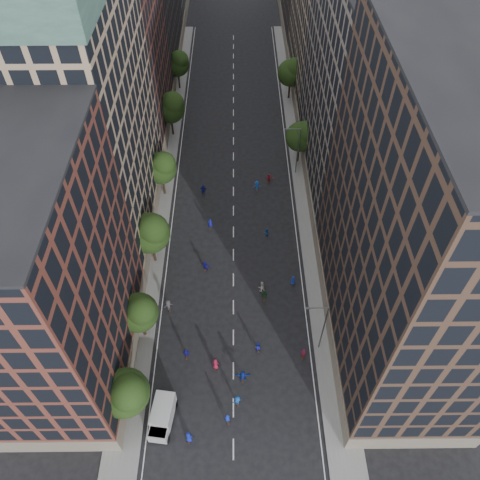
{
  "coord_description": "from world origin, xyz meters",
  "views": [
    {
      "loc": [
        0.57,
        -16.03,
        52.63
      ],
      "look_at": [
        0.97,
        28.1,
        2.0
      ],
      "focal_mm": 35.0,
      "sensor_mm": 36.0,
      "label": 1
    }
  ],
  "objects": [
    {
      "name": "skater_17",
      "position": [
        5.96,
        42.69,
        0.81
      ],
      "size": [
        1.58,
        1.0,
        1.62
      ],
      "primitive_type": "imported",
      "rotation": [
        0.0,
        0.0,
        2.77
      ],
      "color": "#AE1D2D",
      "rests_on": "ground"
    },
    {
      "name": "tree_left_2",
      "position": [
        -10.99,
        25.83,
        6.36
      ],
      "size": [
        5.6,
        5.6,
        9.45
      ],
      "color": "black",
      "rests_on": "ground"
    },
    {
      "name": "skater_14",
      "position": [
        4.94,
        30.52,
        0.8
      ],
      "size": [
        0.86,
        0.71,
        1.61
      ],
      "primitive_type": "imported",
      "rotation": [
        0.0,
        0.0,
        3.0
      ],
      "color": "#13489E",
      "rests_on": "ground"
    },
    {
      "name": "skater_4",
      "position": [
        -5.7,
        10.9,
        0.83
      ],
      "size": [
        0.99,
        0.43,
        1.67
      ],
      "primitive_type": "imported",
      "rotation": [
        0.0,
        0.0,
        3.12
      ],
      "color": "#171295",
      "rests_on": "ground"
    },
    {
      "name": "skater_13",
      "position": [
        -3.5,
        32.32,
        0.95
      ],
      "size": [
        0.72,
        0.5,
        1.9
      ],
      "primitive_type": "imported",
      "rotation": [
        0.0,
        0.0,
        3.07
      ],
      "color": "#121895",
      "rests_on": "ground"
    },
    {
      "name": "tree_right_a",
      "position": [
        11.38,
        47.85,
        5.63
      ],
      "size": [
        5.0,
        5.0,
        8.39
      ],
      "color": "black",
      "rests_on": "ground"
    },
    {
      "name": "skater_8",
      "position": [
        3.81,
        20.6,
        0.93
      ],
      "size": [
        1.1,
        0.98,
        1.87
      ],
      "primitive_type": "imported",
      "rotation": [
        0.0,
        0.0,
        3.5
      ],
      "color": "silver",
      "rests_on": "ground"
    },
    {
      "name": "skater_2",
      "position": [
        2.98,
        11.75,
        0.79
      ],
      "size": [
        0.9,
        0.78,
        1.57
      ],
      "primitive_type": "imported",
      "rotation": [
        0.0,
        0.0,
        3.42
      ],
      "color": "#1720BC",
      "rests_on": "ground"
    },
    {
      "name": "streetlamp_far",
      "position": [
        10.37,
        45.0,
        5.17
      ],
      "size": [
        2.64,
        0.22,
        9.06
      ],
      "color": "#595B60",
      "rests_on": "ground"
    },
    {
      "name": "sidewalk_left",
      "position": [
        -12.0,
        47.5,
        0.07
      ],
      "size": [
        4.0,
        105.0,
        0.15
      ],
      "primitive_type": "cube",
      "color": "slate",
      "rests_on": "ground"
    },
    {
      "name": "tree_left_5",
      "position": [
        -11.02,
        71.86,
        5.68
      ],
      "size": [
        4.8,
        4.8,
        8.33
      ],
      "color": "black",
      "rests_on": "ground"
    },
    {
      "name": "skater_15",
      "position": [
        3.85,
        40.7,
        0.93
      ],
      "size": [
        1.28,
        0.84,
        1.85
      ],
      "primitive_type": "imported",
      "rotation": [
        0.0,
        0.0,
        3.27
      ],
      "color": "#154DB0",
      "rests_on": "ground"
    },
    {
      "name": "skater_6",
      "position": [
        -2.13,
        9.45,
        0.91
      ],
      "size": [
        0.99,
        0.76,
        1.82
      ],
      "primitive_type": "imported",
      "rotation": [
        0.0,
        0.0,
        2.92
      ],
      "color": "maroon",
      "rests_on": "ground"
    },
    {
      "name": "tree_left_3",
      "position": [
        -11.02,
        39.85,
        5.82
      ],
      "size": [
        5.0,
        5.0,
        8.58
      ],
      "color": "black",
      "rests_on": "ground"
    },
    {
      "name": "bldg_left_b",
      "position": [
        -19.0,
        35.0,
        17.0
      ],
      "size": [
        14.0,
        26.0,
        34.0
      ],
      "primitive_type": "cube",
      "color": "#998064",
      "rests_on": "ground"
    },
    {
      "name": "bldg_left_c",
      "position": [
        -19.0,
        58.0,
        14.0
      ],
      "size": [
        14.0,
        20.0,
        28.0
      ],
      "primitive_type": "cube",
      "color": "brown",
      "rests_on": "ground"
    },
    {
      "name": "tree_left_4",
      "position": [
        -11.0,
        55.84,
        6.1
      ],
      "size": [
        5.4,
        5.4,
        9.08
      ],
      "color": "black",
      "rests_on": "ground"
    },
    {
      "name": "streetlamp_near",
      "position": [
        10.37,
        12.0,
        5.17
      ],
      "size": [
        2.64,
        0.22,
        9.06
      ],
      "color": "#595B60",
      "rests_on": "ground"
    },
    {
      "name": "skater_12",
      "position": [
        8.15,
        21.68,
        0.78
      ],
      "size": [
        0.86,
        0.66,
        1.56
      ],
      "primitive_type": "imported",
      "rotation": [
        0.0,
        0.0,
        2.91
      ],
      "color": "navy",
      "rests_on": "ground"
    },
    {
      "name": "bldg_left_a",
      "position": [
        -19.0,
        11.0,
        15.0
      ],
      "size": [
        14.0,
        22.0,
        30.0
      ],
      "primitive_type": "cube",
      "color": "brown",
      "rests_on": "ground"
    },
    {
      "name": "bldg_right_c",
      "position": [
        19.0,
        71.0,
        17.5
      ],
      "size": [
        14.0,
        26.0,
        35.0
      ],
      "primitive_type": "cube",
      "color": "#998064",
      "rests_on": "ground"
    },
    {
      "name": "skater_1",
      "position": [
        -0.64,
        2.95,
        0.9
      ],
      "size": [
        0.74,
        0.59,
        1.79
      ],
      "primitive_type": "imported",
      "rotation": [
        0.0,
        0.0,
        3.41
      ],
      "color": "#162AB5",
      "rests_on": "ground"
    },
    {
      "name": "skater_9",
      "position": [
        -8.5,
        17.76,
        0.94
      ],
      "size": [
        1.39,
        1.14,
        1.88
      ],
      "primitive_type": "imported",
      "rotation": [
        0.0,
        0.0,
        3.57
      ],
      "color": "#39383C",
      "rests_on": "ground"
    },
    {
      "name": "sidewalk_right",
      "position": [
        12.0,
        47.5,
        0.07
      ],
      "size": [
        4.0,
        105.0,
        0.15
      ],
      "primitive_type": "cube",
      "color": "slate",
      "rests_on": "ground"
    },
    {
      "name": "skater_0",
      "position": [
        -4.78,
        1.0,
        0.92
      ],
      "size": [
        1.02,
        0.79,
        1.85
      ],
      "primitive_type": "imported",
      "rotation": [
        0.0,
        0.0,
        2.9
      ],
      "color": "#121F99",
      "rests_on": "ground"
    },
    {
      "name": "skater_11",
      "position": [
        -3.93,
        24.38,
        0.78
      ],
      "size": [
        1.51,
        1.03,
        1.57
      ],
      "primitive_type": "imported",
      "rotation": [
        0.0,
        0.0,
        2.71
      ],
      "color": "#151293",
      "rests_on": "ground"
    },
    {
      "name": "skater_3",
      "position": [
        0.46,
        4.96,
        0.84
      ],
      "size": [
        1.23,
        0.94,
        1.67
      ],
      "primitive_type": "imported",
      "rotation": [
        0.0,
        0.0,
        3.48
      ],
      "color": "#13449B",
      "rests_on": "ground"
    },
    {
      "name": "bldg_right_a",
      "position": [
        19.0,
        15.0,
        18.0
      ],
      "size": [
        14.0,
        30.0,
        36.0
      ],
      "primitive_type": "cube",
      "color": "#422E23",
      "rests_on": "ground"
    },
    {
      "name": "tree_right_b",
      "position": [
        11.39,
        67.85,
        5.96
      ],
      "size": [
        5.2,
        5.2,
        8.83
      ],
      "color": "black",
      "rests_on": "ground"
    },
    {
      "name": "tree_left_0",
      "position": [
        -11.01,
        3.85,
        5.96
      ],
      "size": [
        5.2,
        5.2,
        8.83
      ],
      "color": "black",
      "rests_on": "ground"
    },
    {
      "name": "tree_left_1",
      "position": [
        -11.02,
        13.86,
        5.55
      ],
      "size": [
        4.8,
        4.8,
        8.21
      ],
      "color": "black",
      "rests_on": "ground"
    },
    {
      "name": "skater_5",
      "position": [
        1.1,
        7.86,
        0.96
      ],
      "size": [
        1.8,
        0.6,
        1.93
      ],
      "primitive_type": "imported",
      "rotation": [
        0.0,
        0.0,
        3.16
      ],
      "color": "navy",
      "rests_on": "ground"
    },
    {
      "name": "skater_16",
      "position": [
        -4.87,
        39.77,
        0.97
      ],
      "size": [
        1.21,
        0.66,
        1.95
      ],
      "primitive_type": "imported",
      "rotation": [
        0.0,
        0.0,
        2.97
      ],
      "color": "#131F9B",
      "rests_on": "ground"
    },
    {
      "name": "skater_10",
      "position": [
        4.14,
        19.31,
        0.86
      ],
      "size": [
        1.03,
        0.5,
        1.71
      ],
      "primitive_type": "imported",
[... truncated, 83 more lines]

